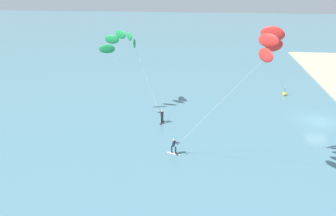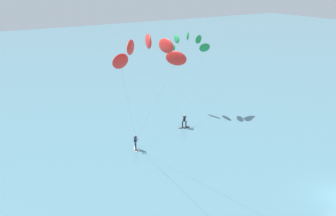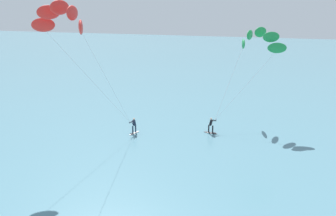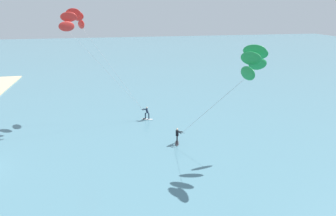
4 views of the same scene
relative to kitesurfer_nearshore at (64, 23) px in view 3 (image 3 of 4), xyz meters
The scene contains 2 objects.
kitesurfer_nearshore is the anchor object (origin of this frame).
kitesurfer_mid_water 21.22m from the kitesurfer_nearshore, 47.00° to the left, with size 7.84×8.41×10.57m.
Camera 3 is at (2.18, -16.04, 13.52)m, focal length 38.64 mm.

